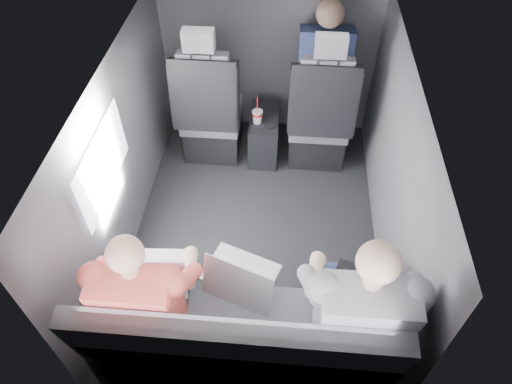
# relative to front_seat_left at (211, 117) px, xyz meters

# --- Properties ---
(floor) EXTENTS (2.60, 2.60, 0.00)m
(floor) POSITION_rel_front_seat_left_xyz_m (0.45, -0.84, -0.40)
(floor) COLOR black
(floor) RESTS_ON ground
(ceiling) EXTENTS (2.60, 2.60, 0.00)m
(ceiling) POSITION_rel_front_seat_left_xyz_m (0.45, -0.84, 0.95)
(ceiling) COLOR #B2B2AD
(ceiling) RESTS_ON panel_back
(panel_left) EXTENTS (0.02, 2.60, 1.35)m
(panel_left) POSITION_rel_front_seat_left_xyz_m (-0.45, -0.84, 0.27)
(panel_left) COLOR #56565B
(panel_left) RESTS_ON floor
(panel_right) EXTENTS (0.02, 2.60, 1.35)m
(panel_right) POSITION_rel_front_seat_left_xyz_m (1.35, -0.84, 0.27)
(panel_right) COLOR #56565B
(panel_right) RESTS_ON floor
(panel_front) EXTENTS (1.80, 0.02, 1.35)m
(panel_front) POSITION_rel_front_seat_left_xyz_m (0.45, 0.46, 0.27)
(panel_front) COLOR #56565B
(panel_front) RESTS_ON floor
(panel_back) EXTENTS (1.80, 0.02, 1.35)m
(panel_back) POSITION_rel_front_seat_left_xyz_m (0.45, -2.14, 0.27)
(panel_back) COLOR #56565B
(panel_back) RESTS_ON floor
(side_window) EXTENTS (0.02, 0.75, 0.42)m
(side_window) POSITION_rel_front_seat_left_xyz_m (-0.43, -1.14, 0.50)
(side_window) COLOR white
(side_window) RESTS_ON panel_left
(seatbelt) EXTENTS (0.35, 0.11, 0.59)m
(seatbelt) POSITION_rel_front_seat_left_xyz_m (0.90, -0.17, 0.40)
(seatbelt) COLOR black
(seatbelt) RESTS_ON front_seat_right
(front_seat_left) EXTENTS (0.52, 0.58, 1.26)m
(front_seat_left) POSITION_rel_front_seat_left_xyz_m (0.00, 0.00, 0.00)
(front_seat_left) COLOR black
(front_seat_left) RESTS_ON floor
(front_seat_right) EXTENTS (0.52, 0.58, 1.26)m
(front_seat_right) POSITION_rel_front_seat_left_xyz_m (0.90, 0.00, 0.00)
(front_seat_right) COLOR black
(front_seat_right) RESTS_ON floor
(center_console) EXTENTS (0.24, 0.48, 0.41)m
(center_console) POSITION_rel_front_seat_left_xyz_m (0.45, 0.04, -0.20)
(center_console) COLOR black
(center_console) RESTS_ON floor
(rear_bench) EXTENTS (1.60, 0.57, 0.92)m
(rear_bench) POSITION_rel_front_seat_left_xyz_m (0.45, -1.90, -0.09)
(rear_bench) COLOR #57585C
(rear_bench) RESTS_ON floor
(soda_cup) EXTENTS (0.09, 0.09, 0.26)m
(soda_cup) POSITION_rel_front_seat_left_xyz_m (0.40, -0.05, 0.07)
(soda_cup) COLOR white
(soda_cup) RESTS_ON center_console
(laptop_white) EXTENTS (0.37, 0.35, 0.26)m
(laptop_white) POSITION_rel_front_seat_left_xyz_m (-0.01, -1.69, 0.24)
(laptop_white) COLOR silver
(laptop_white) RESTS_ON passenger_rear_left
(laptop_silver) EXTENTS (0.46, 0.46, 0.27)m
(laptop_silver) POSITION_rel_front_seat_left_xyz_m (0.43, -1.68, 0.24)
(laptop_silver) COLOR #A8A8AD
(laptop_silver) RESTS_ON rear_bench
(laptop_black) EXTENTS (0.34, 0.35, 0.21)m
(laptop_black) POSITION_rel_front_seat_left_xyz_m (1.09, -1.67, 0.23)
(laptop_black) COLOR black
(laptop_black) RESTS_ON passenger_rear_right
(passenger_rear_left) EXTENTS (0.49, 0.61, 1.21)m
(passenger_rear_left) POSITION_rel_front_seat_left_xyz_m (-0.04, -1.81, 0.22)
(passenger_rear_left) COLOR #35353A
(passenger_rear_left) RESTS_ON rear_bench
(passenger_rear_right) EXTENTS (0.54, 0.65, 1.28)m
(passenger_rear_right) POSITION_rel_front_seat_left_xyz_m (1.05, -1.81, 0.25)
(passenger_rear_right) COLOR navy
(passenger_rear_right) RESTS_ON rear_bench
(passenger_front_right) EXTENTS (0.42, 0.42, 0.88)m
(passenger_front_right) POSITION_rel_front_seat_left_xyz_m (0.91, 0.26, 0.36)
(passenger_front_right) COLOR navy
(passenger_front_right) RESTS_ON front_seat_right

